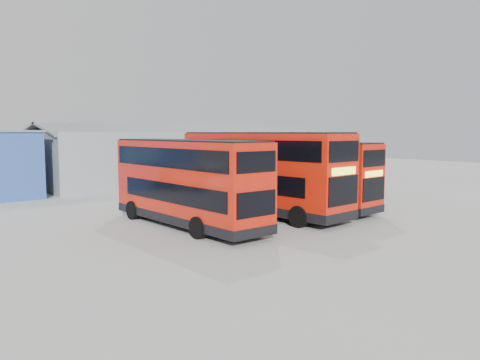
% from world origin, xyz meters
% --- Properties ---
extents(ground_plane, '(120.00, 120.00, 0.00)m').
position_xyz_m(ground_plane, '(0.00, 0.00, 0.00)').
color(ground_plane, '#9E9E99').
rests_on(ground_plane, ground).
extents(maintenance_shed, '(30.50, 12.00, 5.89)m').
position_xyz_m(maintenance_shed, '(8.00, 20.00, 2.60)').
color(maintenance_shed, gray).
rests_on(maintenance_shed, ground).
extents(double_decker_left, '(3.13, 10.95, 4.58)m').
position_xyz_m(double_decker_left, '(-5.02, -1.13, 2.28)').
color(double_decker_left, red).
rests_on(double_decker_left, ground).
extents(double_decker_centre, '(3.86, 11.96, 4.98)m').
position_xyz_m(double_decker_centre, '(0.41, -0.78, 2.48)').
color(double_decker_centre, red).
rests_on(double_decker_centre, ground).
extents(double_decker_right, '(3.34, 10.50, 4.37)m').
position_xyz_m(double_decker_right, '(3.91, -0.83, 2.17)').
color(double_decker_right, red).
rests_on(double_decker_right, ground).
extents(single_decker_blue, '(2.79, 11.18, 3.02)m').
position_xyz_m(single_decker_blue, '(9.95, 5.22, 1.50)').
color(single_decker_blue, '#0F0C37').
rests_on(single_decker_blue, ground).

